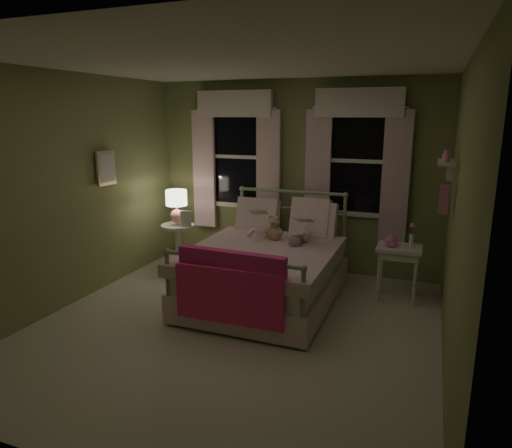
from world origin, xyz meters
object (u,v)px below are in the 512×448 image
at_px(table_lamp, 177,203).
at_px(nightstand_right, 399,255).
at_px(child_left, 258,211).
at_px(nightstand_left, 178,241).
at_px(child_right, 301,216).
at_px(bed, 267,270).
at_px(teddy_bear, 275,230).

bearing_deg(table_lamp, nightstand_right, -0.03).
distance_m(child_left, table_lamp, 1.26).
distance_m(child_left, nightstand_left, 1.38).
distance_m(child_right, nightstand_right, 1.22).
height_order(bed, nightstand_right, bed).
bearing_deg(bed, teddy_bear, 91.15).
bearing_deg(nightstand_right, bed, -157.54).
xyz_separation_m(child_left, child_right, (0.56, 0.00, -0.02)).
bearing_deg(nightstand_left, nightstand_right, -0.03).
relative_size(child_left, nightstand_left, 1.24).
bearing_deg(bed, child_right, 57.61).
bearing_deg(nightstand_left, bed, -20.96).
distance_m(bed, table_lamp, 1.74).
bearing_deg(child_right, nightstand_left, -5.65).
height_order(teddy_bear, nightstand_left, teddy_bear).
xyz_separation_m(teddy_bear, nightstand_right, (1.42, 0.31, -0.24)).
xyz_separation_m(child_left, nightstand_left, (-1.25, 0.16, -0.55)).
xyz_separation_m(table_lamp, nightstand_right, (2.96, -0.00, -0.40)).
height_order(teddy_bear, nightstand_right, teddy_bear).
bearing_deg(nightstand_right, child_left, -174.84).
bearing_deg(child_left, bed, 105.91).
xyz_separation_m(teddy_bear, nightstand_left, (-1.53, 0.31, -0.37)).
relative_size(teddy_bear, nightstand_left, 0.48).
height_order(child_left, table_lamp, child_left).
xyz_separation_m(child_left, teddy_bear, (0.28, -0.16, -0.18)).
xyz_separation_m(bed, table_lamp, (-1.54, 0.59, 0.58)).
bearing_deg(child_right, child_left, -0.74).
bearing_deg(nightstand_left, teddy_bear, -11.59).
bearing_deg(table_lamp, child_right, -4.91).
distance_m(child_left, teddy_bear, 0.37).
xyz_separation_m(bed, nightstand_right, (1.42, 0.59, 0.17)).
xyz_separation_m(nightstand_left, nightstand_right, (2.96, -0.00, 0.13)).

